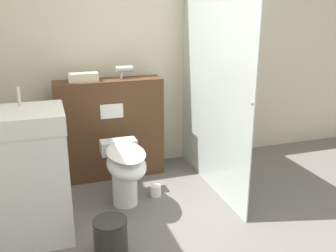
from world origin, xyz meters
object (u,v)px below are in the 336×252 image
Objects in this scene: sink_vanity at (27,176)px; hair_drier at (125,69)px; waste_bin at (111,237)px; toilet at (125,168)px.

sink_vanity is 5.98× the size of hair_drier.
waste_bin is (0.52, -0.39, -0.37)m from sink_vanity.
toilet is 3.54× the size of hair_drier.
sink_vanity is 0.75m from waste_bin.
toilet is 1.02m from hair_drier.
waste_bin is (-0.25, -0.63, -0.23)m from toilet.
sink_vanity reaches higher than hair_drier.
hair_drier is (0.18, 0.70, 0.73)m from toilet.
sink_vanity is at bearing -163.10° from toilet.
waste_bin is (-0.42, -1.32, -0.96)m from hair_drier.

